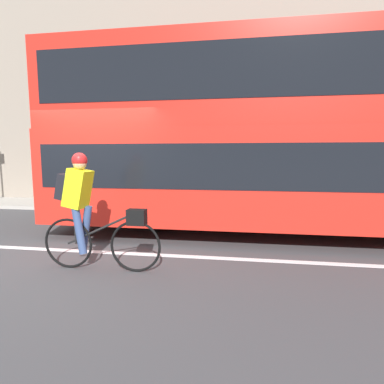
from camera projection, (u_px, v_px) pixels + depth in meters
The scene contains 7 objects.
ground_plane at pixel (76, 253), 5.10m from camera, with size 80.00×80.00×0.00m, color #424244.
road_center_line at pixel (79, 251), 5.22m from camera, with size 50.00×0.14×0.01m, color silver.
sidewalk_curb at pixel (151, 206), 9.54m from camera, with size 60.00×1.78×0.10m.
building_facade at pixel (158, 98), 10.13m from camera, with size 60.00×0.30×7.18m.
bus at pixel (307, 131), 6.04m from camera, with size 10.50×2.53×3.85m.
cyclist_on_bike at pixel (88, 208), 4.28m from camera, with size 1.77×0.32×1.70m.
trash_bin at pixel (104, 191), 9.63m from camera, with size 0.51×0.51×0.84m.
Camera 1 is at (2.71, -4.58, 1.65)m, focal length 28.00 mm.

